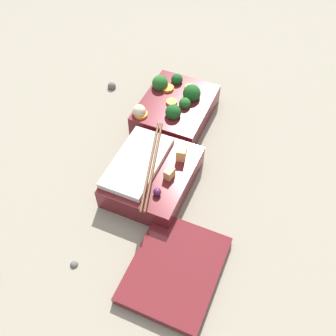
{
  "coord_description": "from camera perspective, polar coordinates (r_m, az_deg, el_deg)",
  "views": [
    {
      "loc": [
        0.53,
        0.23,
        0.63
      ],
      "look_at": [
        0.1,
        0.05,
        0.05
      ],
      "focal_mm": 42.0,
      "sensor_mm": 36.0,
      "label": 1
    }
  ],
  "objects": [
    {
      "name": "pebble_2",
      "position": [
        0.71,
        -13.5,
        -13.41
      ],
      "size": [
        0.01,
        0.01,
        0.01
      ],
      "primitive_type": "sphere",
      "color": "#595651",
      "rests_on": "ground_plane"
    },
    {
      "name": "bento_tray_rice",
      "position": [
        0.77,
        -2.44,
        -0.96
      ],
      "size": [
        0.21,
        0.15,
        0.07
      ],
      "color": "maroon",
      "rests_on": "ground_plane"
    },
    {
      "name": "bento_tray_vegetable",
      "position": [
        0.9,
        1.1,
        8.78
      ],
      "size": [
        0.18,
        0.15,
        0.08
      ],
      "color": "maroon",
      "rests_on": "ground_plane"
    },
    {
      "name": "ground_plane",
      "position": [
        0.86,
        -0.35,
        3.58
      ],
      "size": [
        3.0,
        3.0,
        0.0
      ],
      "primitive_type": "plane",
      "color": "gray"
    },
    {
      "name": "bento_lid",
      "position": [
        0.69,
        1.03,
        -14.5
      ],
      "size": [
        0.18,
        0.15,
        0.02
      ],
      "primitive_type": "cube",
      "rotation": [
        0.0,
        0.0,
        0.0
      ],
      "color": "maroon",
      "rests_on": "ground_plane"
    },
    {
      "name": "pebble_0",
      "position": [
        1.0,
        -8.16,
        11.67
      ],
      "size": [
        0.02,
        0.02,
        0.02
      ],
      "primitive_type": "sphere",
      "color": "#595651",
      "rests_on": "ground_plane"
    }
  ]
}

